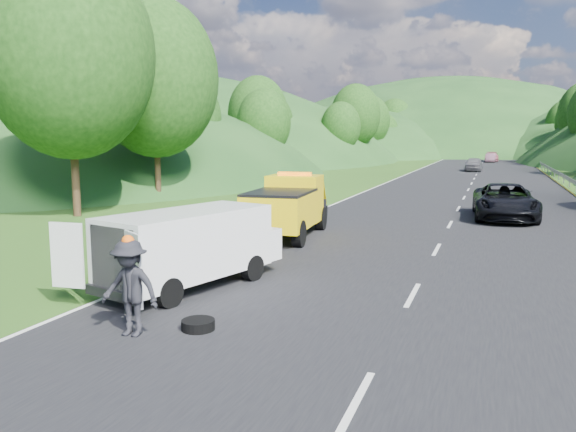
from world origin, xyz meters
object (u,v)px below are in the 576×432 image
at_px(woman, 201,259).
at_px(child, 229,260).
at_px(suitcase, 162,250).
at_px(spare_tire, 198,330).
at_px(white_van, 192,244).
at_px(worker, 132,336).
at_px(tow_truck, 288,206).
at_px(passing_suv, 504,219).

xyz_separation_m(woman, child, (0.88, 0.21, 0.00)).
bearing_deg(suitcase, spare_tire, -51.55).
bearing_deg(white_van, woman, 131.06).
distance_m(woman, worker, 6.97).
xyz_separation_m(tow_truck, passing_suv, (8.00, 8.02, -1.20)).
height_order(child, suitcase, suitcase).
xyz_separation_m(white_van, passing_suv, (7.69, 15.94, -1.14)).
relative_size(white_van, suitcase, 9.80).
distance_m(suitcase, passing_suv, 16.83).
bearing_deg(passing_suv, tow_truck, -138.44).
relative_size(tow_truck, child, 6.53).
relative_size(white_van, worker, 3.22).
height_order(white_van, suitcase, white_van).
relative_size(worker, suitcase, 3.04).
distance_m(white_van, child, 3.53).
height_order(suitcase, spare_tire, suitcase).
relative_size(tow_truck, worker, 3.12).
bearing_deg(child, woman, -140.37).
xyz_separation_m(tow_truck, spare_tire, (2.03, -10.74, -1.20)).
xyz_separation_m(white_van, spare_tire, (1.73, -2.82, -1.14)).
distance_m(suitcase, spare_tire, 6.93).
relative_size(suitcase, passing_suv, 0.10).
relative_size(child, spare_tire, 1.34).
xyz_separation_m(child, spare_tire, (2.33, -6.11, 0.00)).
bearing_deg(worker, passing_suv, 68.34).
xyz_separation_m(worker, suitcase, (-3.25, 6.15, 0.31)).
relative_size(spare_tire, passing_suv, 0.11).
distance_m(woman, spare_tire, 6.72).
bearing_deg(child, passing_suv, 83.23).
xyz_separation_m(woman, passing_suv, (9.18, 12.85, 0.00)).
height_order(woman, passing_suv, passing_suv).
distance_m(worker, passing_suv, 20.71).
height_order(suitcase, passing_suv, passing_suv).
xyz_separation_m(woman, spare_tire, (3.21, -5.91, 0.00)).
height_order(white_van, worker, white_van).
distance_m(white_van, woman, 3.61).
relative_size(white_van, spare_tire, 9.06).
distance_m(tow_truck, suitcase, 5.85).
height_order(worker, passing_suv, worker).
distance_m(tow_truck, passing_suv, 11.39).
bearing_deg(suitcase, woman, 23.69).
distance_m(child, suitcase, 2.11).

